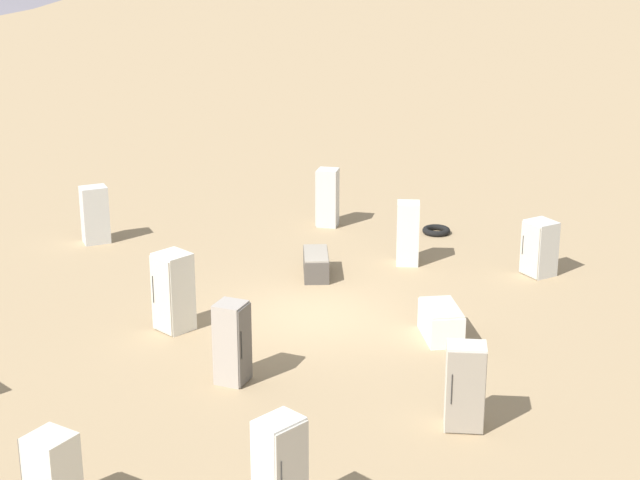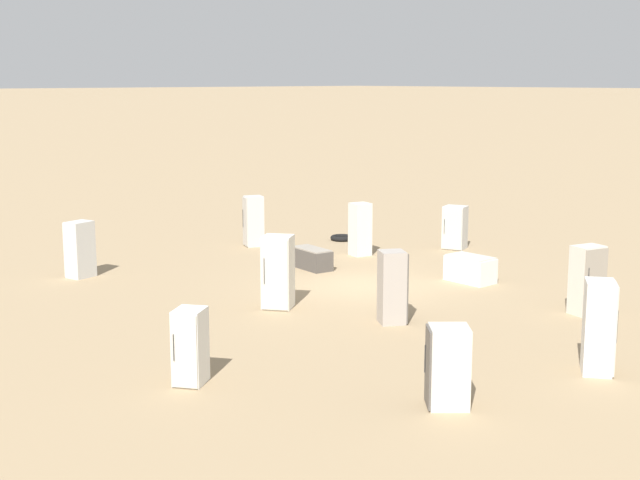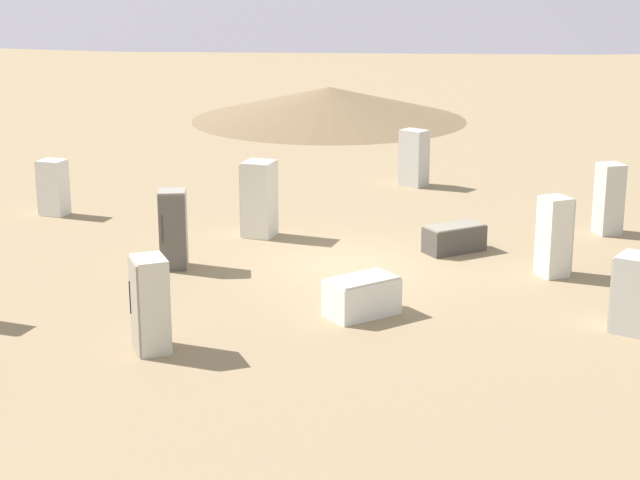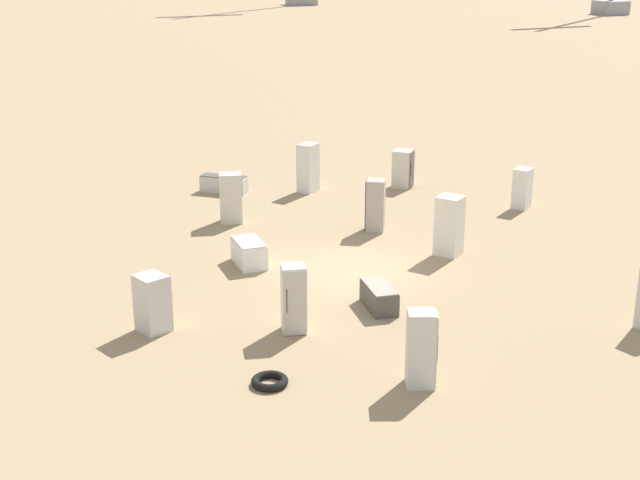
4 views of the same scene
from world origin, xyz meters
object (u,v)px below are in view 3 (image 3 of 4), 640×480
Objects in this scene: discarded_fridge_0 at (414,158)px; discarded_fridge_5 at (454,238)px; discarded_fridge_10 at (634,294)px; discarded_fridge_2 at (554,236)px; discarded_fridge_3 at (173,229)px; discarded_fridge_4 at (362,296)px; discarded_fridge_1 at (259,199)px; discarded_fridge_12 at (609,199)px; discarded_fridge_8 at (53,187)px; discarded_fridge_7 at (150,304)px.

discarded_fridge_0 is 7.09m from discarded_fridge_5.
discarded_fridge_2 is at bearing 45.93° from discarded_fridge_10.
discarded_fridge_3 is 6.68m from discarded_fridge_5.
discarded_fridge_5 is at bearing 117.91° from discarded_fridge_4.
discarded_fridge_1 is at bearing 81.26° from discarded_fridge_10.
discarded_fridge_10 is at bearing -114.41° from discarded_fridge_12.
discarded_fridge_0 is 1.19× the size of discarded_fridge_4.
discarded_fridge_2 is at bearing -134.73° from discarded_fridge_12.
discarded_fridge_4 is 0.95× the size of discarded_fridge_8.
discarded_fridge_3 is 1.25× the size of discarded_fridge_4.
discarded_fridge_0 is at bearing -51.33° from discarded_fridge_8.
discarded_fridge_3 is at bearing -107.28° from discarded_fridge_5.
discarded_fridge_12 reaches higher than discarded_fridge_4.
discarded_fridge_7 reaches higher than discarded_fridge_5.
discarded_fridge_12 is at bearing -168.43° from discarded_fridge_3.
discarded_fridge_0 is at bearing 47.45° from discarded_fridge_10.
discarded_fridge_3 is 11.00m from discarded_fridge_12.
discarded_fridge_3 is (5.45, 6.54, 0.00)m from discarded_fridge_2.
discarded_fridge_0 is at bearing -130.26° from discarded_fridge_3.
discarded_fridge_3 is 1.19× the size of discarded_fridge_8.
discarded_fridge_2 is 1.19× the size of discarded_fridge_8.
discarded_fridge_1 reaches higher than discarded_fridge_12.
discarded_fridge_8 reaches higher than discarded_fridge_5.
discarded_fridge_8 reaches higher than discarded_fridge_4.
discarded_fridge_5 is at bearing -88.24° from discarded_fridge_1.
discarded_fridge_8 is at bearing -136.26° from discarded_fridge_2.
discarded_fridge_7 reaches higher than discarded_fridge_10.
discarded_fridge_1 is 1.06× the size of discarded_fridge_3.
discarded_fridge_12 reaches higher than discarded_fridge_0.
discarded_fridge_5 is 0.86× the size of discarded_fridge_7.
discarded_fridge_2 reaches higher than discarded_fridge_5.
discarded_fridge_1 is at bearing -87.51° from discarded_fridge_0.
discarded_fridge_1 is 6.06m from discarded_fridge_8.
discarded_fridge_7 is at bearing -84.14° from discarded_fridge_2.
discarded_fridge_1 is 1.25× the size of discarded_fridge_5.
discarded_fridge_7 is 9.07m from discarded_fridge_10.
discarded_fridge_2 reaches higher than discarded_fridge_7.
discarded_fridge_10 reaches higher than discarded_fridge_4.
discarded_fridge_7 is (0.74, 4.27, 0.50)m from discarded_fridge_4.
discarded_fridge_4 is at bearing -84.87° from discarded_fridge_7.
discarded_fridge_10 is (-14.91, -5.44, 0.00)m from discarded_fridge_8.
discarded_fridge_8 is at bearing 87.71° from discarded_fridge_1.
discarded_fridge_2 is at bearing 86.82° from discarded_fridge_4.
discarded_fridge_7 is at bearing -155.96° from discarded_fridge_12.
discarded_fridge_1 is 8.82m from discarded_fridge_12.
discarded_fridge_7 is at bearing 89.03° from discarded_fridge_3.
discarded_fridge_12 is (-7.00, -0.42, 0.05)m from discarded_fridge_0.
discarded_fridge_0 is 0.95× the size of discarded_fridge_2.
discarded_fridge_7 is 10.71m from discarded_fridge_8.
discarded_fridge_4 is 5.04m from discarded_fridge_5.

